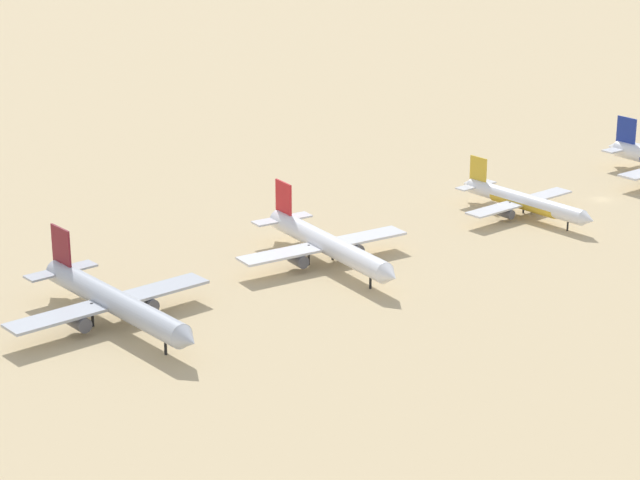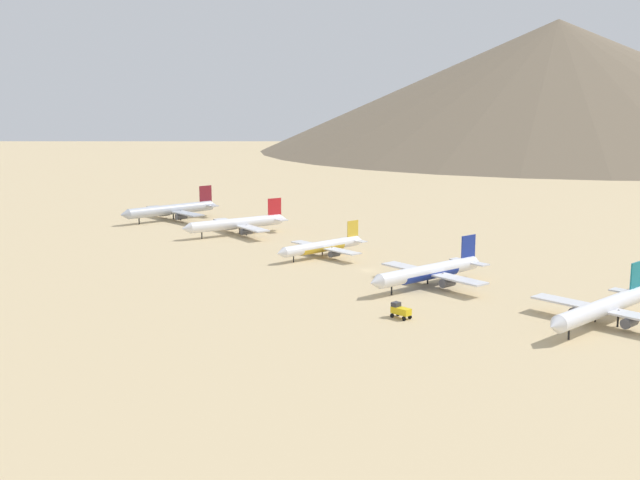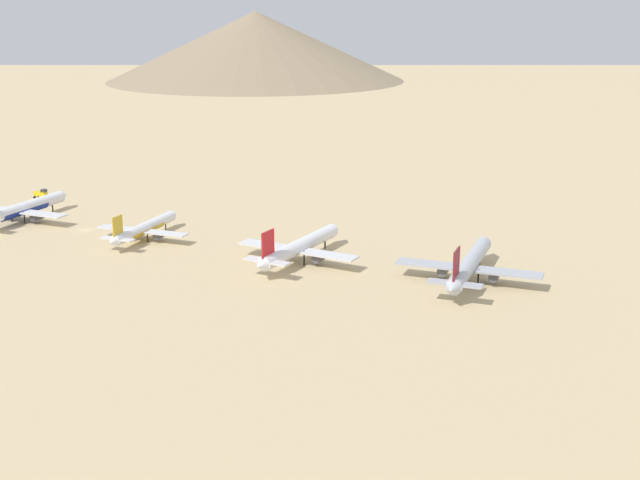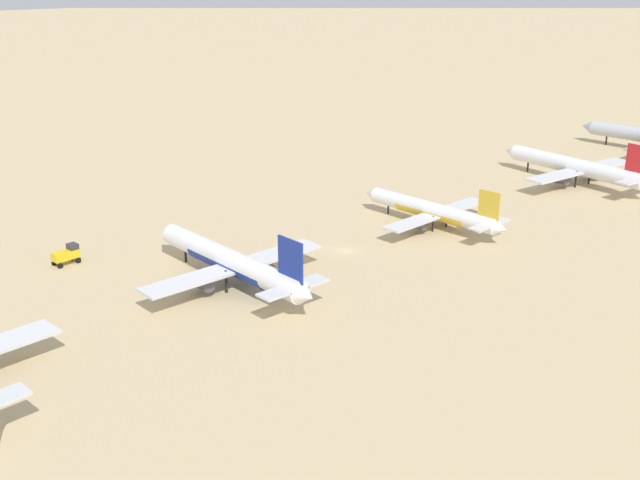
{
  "view_description": "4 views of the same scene",
  "coord_description": "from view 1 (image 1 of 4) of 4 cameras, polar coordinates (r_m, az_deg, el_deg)",
  "views": [
    {
      "loc": [
        204.25,
        -223.45,
        89.19
      ],
      "look_at": [
        -2.09,
        -82.18,
        4.65
      ],
      "focal_mm": 70.64,
      "sensor_mm": 36.0,
      "label": 1
    },
    {
      "loc": [
        157.9,
        191.42,
        55.44
      ],
      "look_at": [
        -4.35,
        -32.59,
        4.72
      ],
      "focal_mm": 43.73,
      "sensor_mm": 36.0,
      "label": 2
    },
    {
      "loc": [
        -214.44,
        -197.78,
        76.73
      ],
      "look_at": [
        11.48,
        -84.26,
        4.36
      ],
      "focal_mm": 47.69,
      "sensor_mm": 36.0,
      "label": 3
    },
    {
      "loc": [
        -116.22,
        98.88,
        57.07
      ],
      "look_at": [
        -5.6,
        11.02,
        6.45
      ],
      "focal_mm": 43.83,
      "sensor_mm": 36.0,
      "label": 4
    }
  ],
  "objects": [
    {
      "name": "ground_plane",
      "position": [
        315.6,
        12.63,
        1.8
      ],
      "size": [
        1800.0,
        1800.0,
        0.0
      ],
      "primitive_type": "plane",
      "color": "tan"
    },
    {
      "name": "parked_jet_0",
      "position": [
        233.36,
        -9.35,
        -2.76
      ],
      "size": [
        50.5,
        41.15,
        14.56
      ],
      "color": "#B2B7C1",
      "rests_on": "ground"
    },
    {
      "name": "parked_jet_2",
      "position": [
        297.18,
        9.21,
        1.74
      ],
      "size": [
        39.96,
        32.55,
        11.52
      ],
      "color": "white",
      "rests_on": "ground"
    },
    {
      "name": "parked_jet_1",
      "position": [
        261.34,
        0.31,
        -0.19
      ],
      "size": [
        48.08,
        39.01,
        13.87
      ],
      "color": "white",
      "rests_on": "ground"
    }
  ]
}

